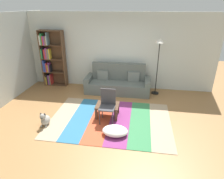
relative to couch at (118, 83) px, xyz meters
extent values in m
plane|color=#9E7042|center=(-0.02, -2.02, -0.34)|extent=(14.00, 14.00, 0.00)
cube|color=silver|center=(-0.02, 0.53, 1.01)|extent=(6.80, 0.10, 2.70)
cube|color=silver|center=(-3.42, -1.27, 1.01)|extent=(0.10, 5.50, 2.70)
cube|color=tan|center=(-1.31, -1.92, -0.33)|extent=(0.54, 2.25, 0.01)
cube|color=teal|center=(-0.77, -1.92, -0.33)|extent=(0.54, 2.25, 0.01)
cube|color=#C64C2D|center=(-0.23, -1.92, -0.33)|extent=(0.54, 2.25, 0.01)
cube|color=#843370|center=(0.31, -1.92, -0.33)|extent=(0.54, 2.25, 0.01)
cube|color=#387F4C|center=(0.86, -1.92, -0.33)|extent=(0.54, 2.25, 0.01)
cube|color=tan|center=(1.40, -1.92, -0.33)|extent=(0.54, 2.25, 0.01)
cube|color=#59605B|center=(0.00, -0.07, -0.14)|extent=(1.90, 0.80, 0.40)
cube|color=#59605B|center=(0.00, 0.23, 0.36)|extent=(1.90, 0.20, 0.60)
cube|color=#59605B|center=(-1.04, -0.07, -0.06)|extent=(0.18, 0.80, 0.56)
cube|color=#59605B|center=(1.04, -0.07, -0.06)|extent=(0.18, 0.80, 0.56)
cube|color=slate|center=(-0.55, 0.11, 0.22)|extent=(0.42, 0.19, 0.36)
cube|color=slate|center=(0.55, 0.11, 0.22)|extent=(0.42, 0.19, 0.36)
cube|color=brown|center=(-2.91, 0.28, 0.70)|extent=(0.04, 0.28, 2.08)
cube|color=brown|center=(-2.04, 0.28, 0.70)|extent=(0.04, 0.28, 2.08)
cube|color=brown|center=(-2.47, 0.41, 0.70)|extent=(0.90, 0.01, 2.08)
cube|color=brown|center=(-2.47, 0.28, -0.32)|extent=(0.86, 0.28, 0.02)
cube|color=brown|center=(-2.47, 0.28, 0.19)|extent=(0.86, 0.28, 0.02)
cube|color=brown|center=(-2.47, 0.28, 0.70)|extent=(0.86, 0.28, 0.02)
cube|color=brown|center=(-2.47, 0.28, 1.21)|extent=(0.86, 0.28, 0.02)
cube|color=brown|center=(-2.47, 0.28, 1.72)|extent=(0.86, 0.28, 0.02)
cube|color=#8C6647|center=(-2.87, 0.26, -0.13)|extent=(0.03, 0.23, 0.35)
cube|color=gold|center=(-2.83, 0.24, -0.16)|extent=(0.04, 0.18, 0.29)
cube|color=black|center=(-2.78, 0.24, -0.10)|extent=(0.04, 0.19, 0.41)
cube|color=purple|center=(-2.73, 0.27, -0.12)|extent=(0.05, 0.24, 0.37)
cube|color=green|center=(-2.68, 0.27, -0.12)|extent=(0.03, 0.24, 0.38)
cube|color=red|center=(-2.65, 0.27, -0.10)|extent=(0.03, 0.24, 0.41)
cube|color=#334CB2|center=(-2.86, 0.23, 0.43)|extent=(0.05, 0.17, 0.45)
cube|color=#334CB2|center=(-2.80, 0.23, 0.37)|extent=(0.04, 0.16, 0.34)
cube|color=red|center=(-2.75, 0.23, 0.38)|extent=(0.04, 0.17, 0.35)
cube|color=gold|center=(-2.71, 0.27, 0.34)|extent=(0.04, 0.26, 0.28)
cube|color=purple|center=(-2.66, 0.25, 0.38)|extent=(0.04, 0.20, 0.36)
cube|color=black|center=(-2.61, 0.24, 0.34)|extent=(0.03, 0.18, 0.28)
cube|color=green|center=(-2.86, 0.23, 0.89)|extent=(0.05, 0.16, 0.36)
cube|color=black|center=(-2.81, 0.23, 0.93)|extent=(0.03, 0.16, 0.42)
cube|color=red|center=(-2.75, 0.26, 0.89)|extent=(0.05, 0.23, 0.35)
cube|color=purple|center=(-2.70, 0.27, 0.91)|extent=(0.05, 0.25, 0.39)
cube|color=#8C6647|center=(-2.65, 0.26, 0.90)|extent=(0.05, 0.23, 0.37)
cube|color=#668C99|center=(-2.60, 0.27, 0.89)|extent=(0.03, 0.24, 0.36)
cube|color=gold|center=(-2.56, 0.23, 0.90)|extent=(0.04, 0.17, 0.37)
cube|color=silver|center=(-2.86, 0.25, 1.39)|extent=(0.05, 0.20, 0.34)
cube|color=green|center=(-2.80, 0.26, 1.43)|extent=(0.05, 0.22, 0.40)
cube|color=red|center=(-2.75, 0.24, 1.38)|extent=(0.04, 0.19, 0.31)
cube|color=purple|center=(-2.71, 0.25, 1.38)|extent=(0.05, 0.21, 0.31)
cube|color=#8C6647|center=(-2.66, 0.25, 1.38)|extent=(0.04, 0.20, 0.31)
cube|color=silver|center=(-2.62, 0.25, 1.39)|extent=(0.03, 0.20, 0.33)
cube|color=#668C99|center=(-2.58, 0.25, 1.45)|extent=(0.03, 0.20, 0.45)
cube|color=#513826|center=(-0.07, -1.73, 0.01)|extent=(0.63, 0.50, 0.04)
cube|color=#513826|center=(-0.34, -1.95, -0.17)|extent=(0.06, 0.06, 0.32)
cube|color=#513826|center=(0.21, -1.95, -0.17)|extent=(0.06, 0.06, 0.32)
cube|color=#513826|center=(-0.34, -1.52, -0.17)|extent=(0.06, 0.06, 0.32)
cube|color=#513826|center=(0.21, -1.52, -0.17)|extent=(0.06, 0.06, 0.32)
ellipsoid|color=white|center=(0.26, -2.54, -0.23)|extent=(0.62, 0.46, 0.19)
ellipsoid|color=#9E998E|center=(-1.60, -2.39, -0.21)|extent=(0.22, 0.30, 0.26)
sphere|color=#9E998E|center=(-1.60, -2.50, -0.03)|extent=(0.15, 0.15, 0.15)
ellipsoid|color=#474440|center=(-1.60, -2.56, -0.04)|extent=(0.06, 0.07, 0.05)
ellipsoid|color=#474440|center=(-1.65, -2.48, 0.02)|extent=(0.05, 0.04, 0.08)
ellipsoid|color=#474440|center=(-1.54, -2.48, 0.02)|extent=(0.05, 0.04, 0.08)
sphere|color=#9E998E|center=(-1.66, -2.53, -0.31)|extent=(0.06, 0.06, 0.06)
sphere|color=#9E998E|center=(-1.54, -2.53, -0.31)|extent=(0.06, 0.06, 0.06)
cylinder|color=black|center=(1.34, 0.05, -0.32)|extent=(0.26, 0.26, 0.02)
cylinder|color=black|center=(1.34, 0.05, 0.57)|extent=(0.03, 0.03, 1.76)
cone|color=white|center=(1.34, 0.05, 1.52)|extent=(0.32, 0.32, 0.14)
cube|color=black|center=(-0.15, -1.70, 0.04)|extent=(0.07, 0.16, 0.02)
cube|color=#38383D|center=(-0.02, -2.02, 0.10)|extent=(0.40, 0.40, 0.03)
cube|color=#38383D|center=(-0.02, -1.84, 0.34)|extent=(0.40, 0.03, 0.44)
cylinder|color=#38383D|center=(-0.19, -2.19, -0.12)|extent=(0.02, 0.02, 0.42)
cylinder|color=#38383D|center=(0.15, -2.19, -0.12)|extent=(0.02, 0.02, 0.42)
cylinder|color=#38383D|center=(-0.19, -1.85, -0.12)|extent=(0.02, 0.02, 0.42)
cylinder|color=#38383D|center=(0.15, -1.85, -0.12)|extent=(0.02, 0.02, 0.42)
camera|label=1|loc=(0.79, -6.38, 2.58)|focal=31.03mm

